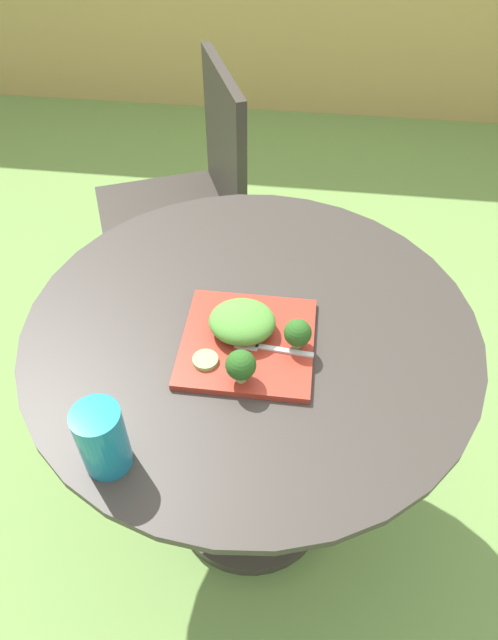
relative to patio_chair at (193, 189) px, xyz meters
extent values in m
plane|color=#70994C|center=(0.28, -0.78, -0.53)|extent=(12.00, 12.00, 0.00)
cylinder|color=#38332D|center=(0.28, -0.78, 0.21)|extent=(0.91, 0.91, 0.02)
cylinder|color=#38332D|center=(0.28, -0.78, -0.14)|extent=(0.06, 0.06, 0.69)
cylinder|color=#38332D|center=(0.28, -0.78, -0.51)|extent=(0.44, 0.44, 0.04)
cube|color=#332D28|center=(-0.08, -0.04, -0.09)|extent=(0.58, 0.58, 0.03)
cube|color=#332D28|center=(0.10, 0.04, 0.15)|extent=(0.19, 0.40, 0.45)
cylinder|color=#332D28|center=(-0.32, 0.06, -0.31)|extent=(0.02, 0.02, 0.43)
cylinder|color=#332D28|center=(-0.18, -0.27, -0.31)|extent=(0.02, 0.02, 0.43)
cylinder|color=#332D28|center=(0.01, 0.20, -0.31)|extent=(0.02, 0.02, 0.43)
cylinder|color=#332D28|center=(0.15, -0.13, -0.31)|extent=(0.02, 0.02, 0.43)
cube|color=#AD3323|center=(0.28, -0.84, 0.23)|extent=(0.25, 0.25, 0.01)
cylinder|color=teal|center=(0.09, -1.11, 0.28)|extent=(0.08, 0.08, 0.13)
cylinder|color=#156886|center=(0.09, -1.11, 0.26)|extent=(0.07, 0.07, 0.09)
cube|color=silver|center=(0.36, -0.86, 0.24)|extent=(0.11, 0.02, 0.00)
cube|color=silver|center=(0.28, -0.85, 0.24)|extent=(0.05, 0.03, 0.00)
ellipsoid|color=#519338|center=(0.27, -0.82, 0.26)|extent=(0.13, 0.12, 0.05)
cylinder|color=#99B770|center=(0.29, -0.93, 0.24)|extent=(0.02, 0.02, 0.02)
sphere|color=#285B1E|center=(0.29, -0.93, 0.27)|extent=(0.05, 0.05, 0.05)
cylinder|color=#99B770|center=(0.38, -0.84, 0.24)|extent=(0.02, 0.02, 0.01)
sphere|color=#285B1E|center=(0.38, -0.84, 0.27)|extent=(0.05, 0.05, 0.05)
cylinder|color=#8EB766|center=(0.21, -0.90, 0.24)|extent=(0.05, 0.05, 0.01)
camera|label=1|loc=(0.38, -1.56, 1.05)|focal=32.33mm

